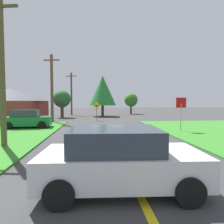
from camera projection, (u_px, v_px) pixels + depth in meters
The scene contains 13 objects.
ground_plane at pixel (108, 130), 15.20m from camera, with size 120.00×120.00×0.00m, color #3A3A3A.
lane_stripe_center at pixel (123, 162), 7.25m from camera, with size 0.20×14.00×0.01m, color yellow.
stop_sign at pixel (181, 108), 14.31m from camera, with size 0.77×0.09×2.62m.
parked_car_near_building at pixel (27, 119), 16.29m from camera, with size 3.97×2.24×1.62m.
car_behind_on_main_road at pixel (120, 159), 4.96m from camera, with size 4.26×2.26×1.62m.
utility_pole_near at pixel (2, 69), 9.38m from camera, with size 1.79×0.43×7.58m.
utility_pole_mid at pixel (52, 88), 20.96m from camera, with size 1.79×0.49×7.50m.
utility_pole_far at pixel (71, 93), 32.62m from camera, with size 1.80×0.29×7.31m.
direction_sign at pixel (97, 109), 22.70m from camera, with size 0.91×0.09×2.30m.
oak_tree_left at pixel (62, 99), 27.55m from camera, with size 2.53×2.53×3.99m.
pine_tree_center at pixel (131, 100), 35.71m from camera, with size 2.52×2.52×3.89m.
oak_tree_right at pixel (103, 91), 29.68m from camera, with size 4.24×4.24×6.42m.
barn at pixel (9, 105), 22.41m from camera, with size 7.57×7.91×3.88m.
Camera 1 is at (-1.13, -15.05, 2.31)m, focal length 30.27 mm.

